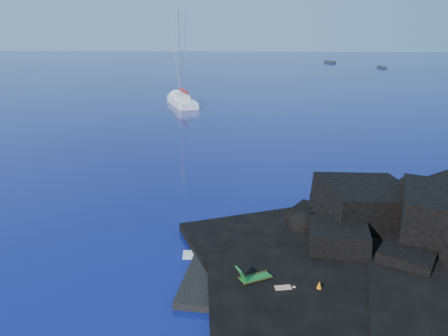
% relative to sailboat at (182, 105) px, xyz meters
% --- Properties ---
extents(ground, '(400.00, 400.00, 0.00)m').
position_rel_sailboat_xyz_m(ground, '(6.97, -49.39, 0.00)').
color(ground, '#04043F').
rests_on(ground, ground).
extents(headland, '(24.00, 24.00, 3.60)m').
position_rel_sailboat_xyz_m(headland, '(19.97, -46.39, 0.00)').
color(headland, black).
rests_on(headland, ground).
extents(beach, '(9.08, 6.86, 0.70)m').
position_rel_sailboat_xyz_m(beach, '(11.47, -48.89, 0.00)').
color(beach, black).
rests_on(beach, ground).
extents(surf_foam, '(10.00, 8.00, 0.06)m').
position_rel_sailboat_xyz_m(surf_foam, '(11.97, -44.39, 0.00)').
color(surf_foam, white).
rests_on(surf_foam, ground).
extents(sailboat, '(7.54, 13.71, 14.25)m').
position_rel_sailboat_xyz_m(sailboat, '(0.00, 0.00, 0.00)').
color(sailboat, white).
rests_on(sailboat, ground).
extents(deck_chair, '(1.75, 1.35, 1.11)m').
position_rel_sailboat_xyz_m(deck_chair, '(10.53, -49.77, 0.90)').
color(deck_chair, '#176923').
rests_on(deck_chair, beach).
extents(towel, '(2.24, 1.35, 0.06)m').
position_rel_sailboat_xyz_m(towel, '(11.74, -50.45, 0.38)').
color(towel, silver).
rests_on(towel, beach).
extents(sunbather, '(2.05, 0.84, 0.27)m').
position_rel_sailboat_xyz_m(sunbather, '(11.74, -50.45, 0.54)').
color(sunbather, tan).
rests_on(sunbather, towel).
extents(marker_cone, '(0.54, 0.54, 0.63)m').
position_rel_sailboat_xyz_m(marker_cone, '(13.34, -50.42, 0.67)').
color(marker_cone, orange).
rests_on(marker_cone, beach).
extents(distant_boat_a, '(3.29, 5.37, 0.68)m').
position_rel_sailboat_xyz_m(distant_boat_a, '(37.81, 83.60, 0.00)').
color(distant_boat_a, '#28292E').
rests_on(distant_boat_a, ground).
extents(distant_boat_b, '(1.87, 4.32, 0.56)m').
position_rel_sailboat_xyz_m(distant_boat_b, '(49.66, 65.15, 0.00)').
color(distant_boat_b, '#28282D').
rests_on(distant_boat_b, ground).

